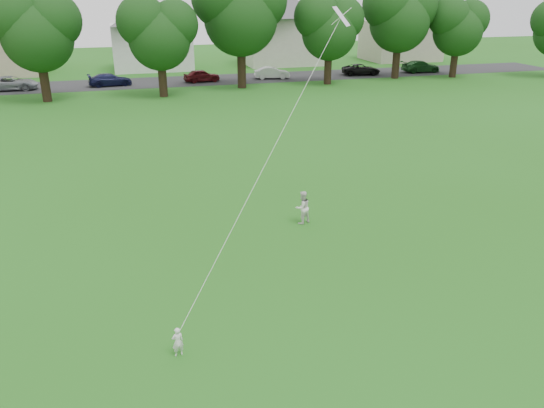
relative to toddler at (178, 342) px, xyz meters
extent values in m
plane|color=#215C15|center=(3.16, 1.77, -0.41)|extent=(160.00, 160.00, 0.00)
cube|color=#2D2D30|center=(3.16, 43.77, -0.41)|extent=(90.00, 7.00, 0.01)
imported|color=silver|center=(0.00, 0.00, 0.00)|extent=(0.33, 0.26, 0.82)
imported|color=silver|center=(5.69, 6.96, 0.26)|extent=(0.79, 0.70, 1.34)
plane|color=silver|center=(7.34, 7.86, 7.33)|extent=(0.97, 1.05, 0.68)
cylinder|color=white|center=(3.67, 3.93, 3.75)|extent=(0.01, 0.01, 12.91)
cylinder|color=black|center=(-6.74, 36.26, 1.33)|extent=(0.74, 0.74, 3.49)
cylinder|color=black|center=(2.79, 35.84, 1.21)|extent=(0.72, 0.72, 3.24)
cylinder|color=black|center=(10.33, 38.35, 1.69)|extent=(0.80, 0.80, 4.20)
cylinder|color=black|center=(18.91, 38.15, 1.24)|extent=(0.72, 0.72, 3.29)
cylinder|color=black|center=(27.08, 39.66, 1.48)|extent=(0.76, 0.76, 3.79)
cylinder|color=black|center=(33.34, 38.69, 1.17)|extent=(0.71, 0.71, 3.16)
imported|color=gray|center=(-10.44, 42.77, 0.24)|extent=(4.64, 2.18, 1.28)
imported|color=#111336|center=(-1.69, 42.77, 0.19)|extent=(4.24, 2.15, 1.18)
imported|color=#571116|center=(7.19, 42.77, 0.21)|extent=(3.76, 1.90, 1.23)
imported|color=#B0B0B0|center=(14.53, 42.77, 0.20)|extent=(3.79, 1.73, 1.21)
imported|color=black|center=(24.64, 42.77, 0.17)|extent=(4.35, 2.45, 1.15)
imported|color=#17461A|center=(31.91, 42.77, 0.23)|extent=(4.43, 1.93, 1.27)
cube|color=#C1AB91|center=(-12.84, 53.77, 1.95)|extent=(8.80, 6.74, 4.71)
cube|color=white|center=(3.16, 53.77, 2.09)|extent=(8.78, 7.06, 5.01)
cube|color=beige|center=(19.16, 53.77, 2.37)|extent=(9.49, 6.78, 5.57)
cube|color=#B4AB95|center=(35.16, 53.77, 2.03)|extent=(8.86, 7.12, 4.87)
camera|label=1|loc=(-0.71, -11.30, 8.23)|focal=35.00mm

